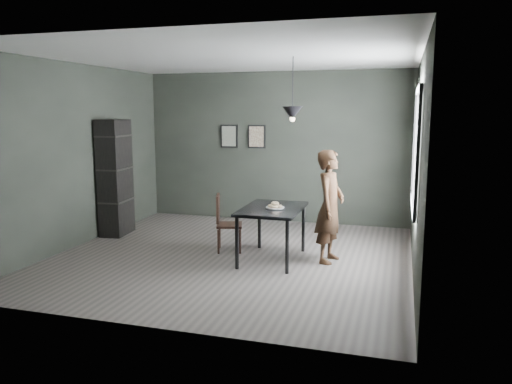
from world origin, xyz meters
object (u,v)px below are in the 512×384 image
(wood_chair, at_px, (224,219))
(shelf_unit, at_px, (115,178))
(cafe_table, at_px, (272,213))
(woman, at_px, (330,206))
(white_plate, at_px, (275,208))
(pendant_lamp, at_px, (292,113))

(wood_chair, relative_size, shelf_unit, 0.44)
(cafe_table, distance_m, wood_chair, 0.85)
(woman, bearing_deg, white_plate, 116.18)
(cafe_table, bearing_deg, pendant_lamp, 21.80)
(white_plate, distance_m, wood_chair, 0.94)
(woman, bearing_deg, cafe_table, 111.16)
(cafe_table, bearing_deg, white_plate, -46.09)
(cafe_table, bearing_deg, shelf_unit, 166.23)
(shelf_unit, bearing_deg, white_plate, -20.93)
(white_plate, bearing_deg, wood_chair, 161.15)
(pendant_lamp, bearing_deg, shelf_unit, 169.01)
(cafe_table, distance_m, pendant_lamp, 1.41)
(woman, xyz_separation_m, pendant_lamp, (-0.53, -0.05, 1.27))
(white_plate, relative_size, woman, 0.15)
(wood_chair, relative_size, pendant_lamp, 0.99)
(wood_chair, height_order, pendant_lamp, pendant_lamp)
(wood_chair, bearing_deg, cafe_table, -33.85)
(woman, xyz_separation_m, shelf_unit, (-3.70, 0.56, 0.19))
(white_plate, height_order, pendant_lamp, pendant_lamp)
(pendant_lamp, bearing_deg, cafe_table, -158.20)
(shelf_unit, relative_size, pendant_lamp, 2.24)
(pendant_lamp, bearing_deg, woman, 5.89)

